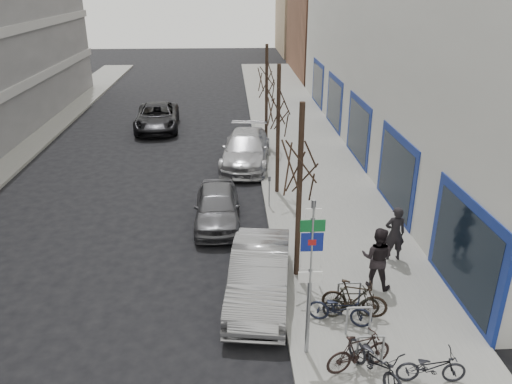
{
  "coord_description": "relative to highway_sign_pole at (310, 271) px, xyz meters",
  "views": [
    {
      "loc": [
        0.66,
        -9.56,
        8.5
      ],
      "look_at": [
        1.47,
        5.64,
        2.0
      ],
      "focal_mm": 35.0,
      "sensor_mm": 36.0,
      "label": 1
    }
  ],
  "objects": [
    {
      "name": "ground",
      "position": [
        -2.4,
        0.01,
        -2.46
      ],
      "size": [
        120.0,
        120.0,
        0.0
      ],
      "primitive_type": "plane",
      "color": "black",
      "rests_on": "ground"
    },
    {
      "name": "bike_far_curb",
      "position": [
        2.63,
        -1.09,
        -1.83
      ],
      "size": [
        1.59,
        0.58,
        0.95
      ],
      "primitive_type": "imported",
      "rotation": [
        0.0,
        0.0,
        1.5
      ],
      "color": "black",
      "rests_on": "sidewalk_east"
    },
    {
      "name": "pedestrian_far",
      "position": [
        2.42,
        2.73,
        -1.34
      ],
      "size": [
        0.85,
        0.74,
        1.93
      ],
      "primitive_type": "imported",
      "rotation": [
        0.0,
        0.0,
        2.7
      ],
      "color": "black",
      "rests_on": "sidewalk_east"
    },
    {
      "name": "pedestrian_near",
      "position": [
        3.42,
        4.25,
        -1.39
      ],
      "size": [
        0.67,
        0.44,
        1.83
      ],
      "primitive_type": "imported",
      "rotation": [
        0.0,
        0.0,
        3.14
      ],
      "color": "black",
      "rests_on": "sidewalk_east"
    },
    {
      "name": "bike_near_left",
      "position": [
        1.39,
        -0.96,
        -1.74
      ],
      "size": [
        1.31,
        1.94,
        1.14
      ],
      "primitive_type": "imported",
      "rotation": [
        0.0,
        0.0,
        0.44
      ],
      "color": "black",
      "rests_on": "sidewalk_east"
    },
    {
      "name": "bike_far_inner",
      "position": [
        1.48,
        1.4,
        -1.77
      ],
      "size": [
        1.85,
        1.01,
        1.07
      ],
      "primitive_type": "imported",
      "rotation": [
        0.0,
        0.0,
        1.28
      ],
      "color": "black",
      "rests_on": "sidewalk_east"
    },
    {
      "name": "lane_car",
      "position": [
        -6.2,
        20.57,
        -1.7
      ],
      "size": [
        2.85,
        5.59,
        1.51
      ],
      "primitive_type": "imported",
      "rotation": [
        0.0,
        0.0,
        0.06
      ],
      "color": "black",
      "rests_on": "ground"
    },
    {
      "name": "bike_near_right",
      "position": [
        1.11,
        -0.63,
        -1.8
      ],
      "size": [
        1.73,
        0.93,
        1.01
      ],
      "primitive_type": "imported",
      "rotation": [
        0.0,
        0.0,
        1.85
      ],
      "color": "black",
      "rests_on": "sidewalk_east"
    },
    {
      "name": "bike_mid_inner",
      "position": [
        1.37,
        1.29,
        -1.84
      ],
      "size": [
        1.57,
        0.51,
        0.94
      ],
      "primitive_type": "imported",
      "rotation": [
        0.0,
        0.0,
        1.54
      ],
      "color": "black",
      "rests_on": "sidewalk_east"
    },
    {
      "name": "brick_building_far",
      "position": [
        10.6,
        40.01,
        1.54
      ],
      "size": [
        12.0,
        14.0,
        8.0
      ],
      "primitive_type": "cube",
      "color": "brown",
      "rests_on": "ground"
    },
    {
      "name": "highway_sign_pole",
      "position": [
        0.0,
        0.0,
        0.0
      ],
      "size": [
        0.55,
        0.1,
        4.2
      ],
      "color": "gray",
      "rests_on": "ground"
    },
    {
      "name": "bike_rack",
      "position": [
        1.4,
        0.61,
        -1.8
      ],
      "size": [
        0.66,
        2.26,
        0.83
      ],
      "color": "gray",
      "rests_on": "sidewalk_east"
    },
    {
      "name": "meter_front",
      "position": [
        -0.25,
        3.01,
        -1.54
      ],
      "size": [
        0.1,
        0.08,
        1.27
      ],
      "color": "gray",
      "rests_on": "sidewalk_east"
    },
    {
      "name": "tan_building_far",
      "position": [
        11.1,
        55.01,
        2.04
      ],
      "size": [
        13.0,
        12.0,
        9.0
      ],
      "primitive_type": "cube",
      "color": "#937A5B",
      "rests_on": "ground"
    },
    {
      "name": "parked_car_front",
      "position": [
        -1.0,
        2.52,
        -1.69
      ],
      "size": [
        2.19,
        4.81,
        1.53
      ],
      "primitive_type": "imported",
      "rotation": [
        0.0,
        0.0,
        -0.13
      ],
      "color": "#929297",
      "rests_on": "ground"
    },
    {
      "name": "tree_near",
      "position": [
        0.2,
        3.51,
        1.65
      ],
      "size": [
        1.8,
        1.8,
        5.5
      ],
      "color": "black",
      "rests_on": "ground"
    },
    {
      "name": "parked_car_back",
      "position": [
        -1.0,
        13.85,
        -1.66
      ],
      "size": [
        2.85,
        5.71,
        1.59
      ],
      "primitive_type": "imported",
      "rotation": [
        0.0,
        0.0,
        -0.12
      ],
      "color": "#A8A8AD",
      "rests_on": "ground"
    },
    {
      "name": "meter_mid",
      "position": [
        -0.25,
        8.51,
        -1.54
      ],
      "size": [
        0.1,
        0.08,
        1.27
      ],
      "color": "gray",
      "rests_on": "sidewalk_east"
    },
    {
      "name": "tree_far",
      "position": [
        0.2,
        16.51,
        1.65
      ],
      "size": [
        1.8,
        1.8,
        5.5
      ],
      "color": "black",
      "rests_on": "ground"
    },
    {
      "name": "meter_back",
      "position": [
        -0.25,
        14.01,
        -1.54
      ],
      "size": [
        0.1,
        0.08,
        1.27
      ],
      "color": "gray",
      "rests_on": "sidewalk_east"
    },
    {
      "name": "tree_mid",
      "position": [
        0.2,
        10.01,
        1.65
      ],
      "size": [
        1.8,
        1.8,
        5.5
      ],
      "color": "black",
      "rests_on": "ground"
    },
    {
      "name": "sidewalk_east",
      "position": [
        2.1,
        10.01,
        -2.38
      ],
      "size": [
        5.0,
        70.0,
        0.15
      ],
      "primitive_type": "cube",
      "color": "slate",
      "rests_on": "ground"
    },
    {
      "name": "bike_mid_curb",
      "position": [
        1.02,
        1.07,
        -1.79
      ],
      "size": [
        1.76,
        1.05,
        1.03
      ],
      "primitive_type": "imported",
      "rotation": [
        0.0,
        0.0,
        1.23
      ],
      "color": "black",
      "rests_on": "sidewalk_east"
    },
    {
      "name": "parked_car_mid",
      "position": [
        -2.29,
        7.41,
        -1.75
      ],
      "size": [
        1.7,
        4.15,
        1.41
      ],
      "primitive_type": "imported",
      "rotation": [
        0.0,
        0.0,
        0.01
      ],
      "color": "#535258",
      "rests_on": "ground"
    }
  ]
}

